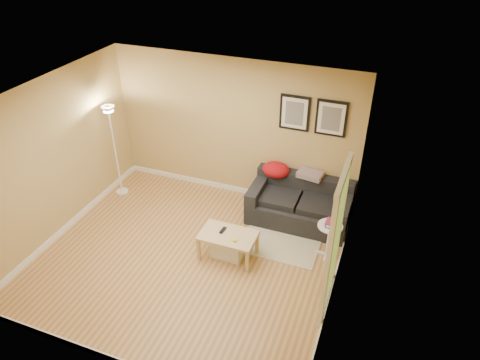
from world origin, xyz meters
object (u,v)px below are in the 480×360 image
(side_table, at_px, (328,240))
(floor_lamp, at_px, (116,154))
(coffee_table, at_px, (228,245))
(book_stack, at_px, (331,223))
(sofa, at_px, (300,203))
(storage_bin, at_px, (228,247))

(side_table, distance_m, floor_lamp, 4.07)
(floor_lamp, bearing_deg, side_table, -5.31)
(coffee_table, xyz_separation_m, book_stack, (1.45, 0.59, 0.41))
(coffee_table, height_order, book_stack, book_stack)
(coffee_table, xyz_separation_m, floor_lamp, (-2.58, 0.94, 0.62))
(sofa, xyz_separation_m, side_table, (0.64, -0.71, -0.08))
(sofa, height_order, side_table, sofa)
(coffee_table, xyz_separation_m, side_table, (1.44, 0.57, 0.08))
(coffee_table, height_order, side_table, side_table)
(storage_bin, relative_size, floor_lamp, 0.28)
(coffee_table, height_order, storage_bin, coffee_table)
(coffee_table, distance_m, side_table, 1.55)
(sofa, relative_size, coffee_table, 1.98)
(side_table, bearing_deg, coffee_table, -158.40)
(side_table, xyz_separation_m, book_stack, (0.01, 0.02, 0.33))
(side_table, relative_size, floor_lamp, 0.33)
(storage_bin, bearing_deg, book_stack, 20.99)
(book_stack, bearing_deg, coffee_table, -146.88)
(sofa, distance_m, side_table, 0.96)
(storage_bin, bearing_deg, sofa, 56.92)
(storage_bin, height_order, floor_lamp, floor_lamp)
(sofa, bearing_deg, floor_lamp, -174.32)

